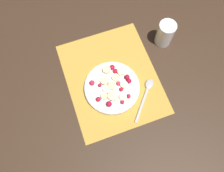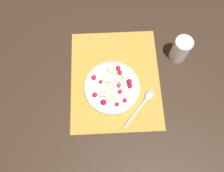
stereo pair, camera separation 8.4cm
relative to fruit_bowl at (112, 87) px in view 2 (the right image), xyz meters
The scene contains 5 objects.
ground_plane 0.05m from the fruit_bowl, 18.33° to the right, with size 3.00×3.00×0.00m, color #382619.
placemat 0.05m from the fruit_bowl, 18.33° to the right, with size 0.44×0.36×0.01m.
fruit_bowl is the anchor object (origin of this frame).
spoon 0.14m from the fruit_bowl, 113.75° to the right, with size 0.16×0.14×0.01m.
drinking_glass 0.31m from the fruit_bowl, 64.10° to the right, with size 0.07×0.07×0.11m.
Camera 2 is at (-0.33, 0.03, 0.83)m, focal length 35.00 mm.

